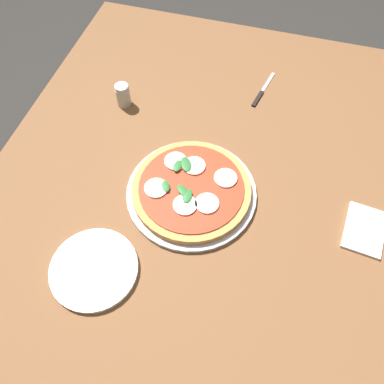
# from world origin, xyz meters

# --- Properties ---
(ground_plane) EXTENTS (6.00, 6.00, 0.00)m
(ground_plane) POSITION_xyz_m (0.00, 0.00, 0.00)
(ground_plane) COLOR #2D2B28
(dining_table) EXTENTS (1.34, 1.07, 0.72)m
(dining_table) POSITION_xyz_m (0.00, 0.00, 0.63)
(dining_table) COLOR brown
(dining_table) RESTS_ON ground_plane
(serving_tray) EXTENTS (0.33, 0.33, 0.01)m
(serving_tray) POSITION_xyz_m (0.05, 0.00, 0.73)
(serving_tray) COLOR #B2B2B7
(serving_tray) RESTS_ON dining_table
(pizza) EXTENTS (0.29, 0.29, 0.03)m
(pizza) POSITION_xyz_m (0.05, -0.00, 0.74)
(pizza) COLOR tan
(pizza) RESTS_ON serving_tray
(plate_white) EXTENTS (0.20, 0.20, 0.01)m
(plate_white) POSITION_xyz_m (0.30, -0.15, 0.73)
(plate_white) COLOR white
(plate_white) RESTS_ON dining_table
(napkin) EXTENTS (0.14, 0.10, 0.01)m
(napkin) POSITION_xyz_m (0.03, 0.42, 0.72)
(napkin) COLOR white
(napkin) RESTS_ON dining_table
(knife) EXTENTS (0.16, 0.04, 0.01)m
(knife) POSITION_xyz_m (-0.35, 0.10, 0.72)
(knife) COLOR black
(knife) RESTS_ON dining_table
(pepper_shaker) EXTENTS (0.04, 0.04, 0.07)m
(pepper_shaker) POSITION_xyz_m (-0.20, -0.28, 0.75)
(pepper_shaker) COLOR #B2B7AD
(pepper_shaker) RESTS_ON dining_table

